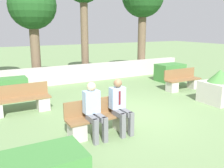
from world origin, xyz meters
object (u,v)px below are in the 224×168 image
Objects in this scene: bench_front at (100,121)px; bench_right_side at (20,102)px; planter_corner_left at (219,88)px; bench_left_side at (183,82)px; person_seated_woman at (94,108)px; tree_center_left at (32,8)px; person_seated_man at (120,104)px.

bench_right_side is at bearing 119.52° from bench_front.
bench_front is at bearing -175.94° from planter_corner_left.
bench_left_side is 0.91× the size of bench_right_side.
bench_front is at bearing 31.14° from person_seated_woman.
planter_corner_left is at bearing -98.45° from bench_left_side.
tree_center_left is at bearing 80.99° from bench_right_side.
tree_center_left reaches higher than bench_left_side.
bench_left_side is at bearing 24.86° from person_seated_woman.
person_seated_woman is 5.07m from planter_corner_left.
person_seated_woman reaches higher than bench_left_side.
bench_left_side is 1.25× the size of person_seated_woman.
planter_corner_left is at bearing 5.43° from person_seated_woman.
planter_corner_left is 8.46m from tree_center_left.
bench_left_side is at bearing -40.48° from tree_center_left.
planter_corner_left is at bearing 4.06° from bench_front.
bench_right_side is 1.37× the size of person_seated_woman.
tree_center_left is (-4.84, 6.29, 2.91)m from planter_corner_left.
person_seated_woman reaches higher than bench_right_side.
person_seated_man is 7.31m from tree_center_left.
tree_center_left is (1.44, 4.04, 3.11)m from bench_right_side.
person_seated_woman is (-5.27, -2.44, 0.42)m from bench_left_side.
bench_right_side is at bearing -109.64° from tree_center_left.
person_seated_man is at bearing -43.76° from bench_right_side.
person_seated_woman reaches higher than bench_front.
tree_center_left reaches higher than planter_corner_left.
tree_center_left reaches higher than person_seated_woman.
bench_left_side is at bearing 24.56° from bench_front.
tree_center_left is at bearing 94.34° from person_seated_man.
bench_left_side is 1.25× the size of person_seated_man.
bench_right_side is 6.68m from planter_corner_left.
bench_left_side is (5.05, 2.31, -0.00)m from bench_front.
tree_center_left is (-0.03, 6.63, 3.11)m from bench_front.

